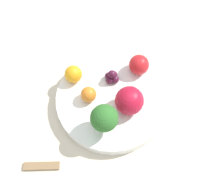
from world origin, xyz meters
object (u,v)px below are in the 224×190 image
object	(u,v)px
apple_green	(139,65)
orange_back	(89,94)
grape_cluster	(112,77)
bowl	(112,100)
spoon	(42,166)
apple_red	(128,102)
orange_front	(73,74)
broccoli	(104,118)

from	to	relation	value
apple_green	orange_back	distance (m)	0.13
grape_cluster	bowl	bearing A→B (deg)	-145.62
apple_green	spoon	world-z (taller)	apple_green
apple_green	bowl	bearing A→B (deg)	172.70
apple_red	spoon	world-z (taller)	apple_red
apple_green	spoon	size ratio (longest dim) A/B	0.65
apple_red	spoon	xyz separation A→B (m)	(-0.20, 0.08, -0.05)
orange_front	apple_green	bearing A→B (deg)	-47.58
apple_red	apple_green	world-z (taller)	apple_red
bowl	orange_front	xyz separation A→B (m)	(-0.01, 0.10, 0.03)
orange_back	grape_cluster	size ratio (longest dim) A/B	0.98
broccoli	orange_front	distance (m)	0.14
broccoli	orange_back	bearing A→B (deg)	60.87
bowl	broccoli	size ratio (longest dim) A/B	3.32
grape_cluster	spoon	world-z (taller)	grape_cluster
broccoli	orange_front	size ratio (longest dim) A/B	1.90
spoon	broccoli	bearing A→B (deg)	-25.72
broccoli	apple_red	size ratio (longest dim) A/B	1.22
apple_red	apple_green	xyz separation A→B (m)	(0.10, 0.03, -0.01)
spoon	grape_cluster	bearing A→B (deg)	-3.39
bowl	spoon	bearing A→B (deg)	169.01
broccoli	orange_front	world-z (taller)	broccoli
apple_green	grape_cluster	distance (m)	0.07
apple_red	spoon	distance (m)	0.22
apple_green	orange_back	world-z (taller)	apple_green
apple_green	orange_front	distance (m)	0.15
bowl	spoon	xyz separation A→B (m)	(-0.20, 0.04, -0.01)
bowl	broccoli	world-z (taller)	broccoli
grape_cluster	spoon	bearing A→B (deg)	176.61
orange_back	spoon	world-z (taller)	orange_back
bowl	spoon	size ratio (longest dim) A/B	3.56
orange_front	spoon	xyz separation A→B (m)	(-0.19, -0.06, -0.04)
apple_green	orange_front	bearing A→B (deg)	132.42
broccoli	orange_front	bearing A→B (deg)	64.49
bowl	orange_back	world-z (taller)	orange_back
broccoli	grape_cluster	xyz separation A→B (m)	(0.10, 0.05, -0.03)
apple_red	orange_front	distance (m)	0.14
bowl	orange_back	xyz separation A→B (m)	(-0.03, 0.04, 0.03)
orange_front	orange_back	world-z (taller)	orange_front
bowl	grape_cluster	size ratio (longest dim) A/B	7.15
grape_cluster	spoon	distance (m)	0.24
orange_front	orange_back	xyz separation A→B (m)	(-0.02, -0.06, -0.00)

